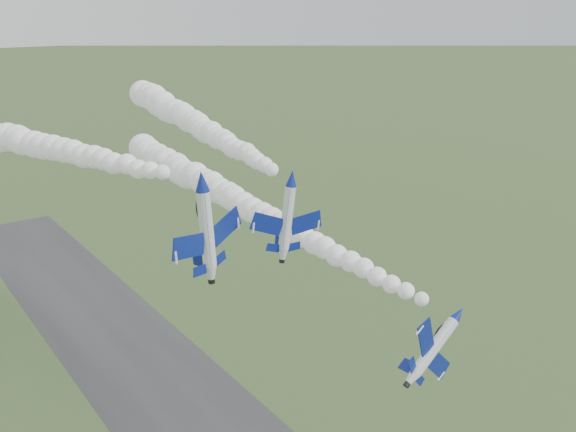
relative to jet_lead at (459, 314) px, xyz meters
name	(u,v)px	position (x,y,z in m)	size (l,w,h in m)	color
jet_lead	(459,314)	(0.00, 0.00, 0.00)	(5.46, 11.88, 8.36)	silver
smoke_trail_jet_lead	(248,206)	(-2.92, 41.16, 3.16)	(5.77, 77.75, 5.77)	white
jet_pair_left	(202,181)	(-22.86, 18.63, 15.60)	(11.76, 13.59, 3.50)	silver
smoke_trail_jet_pair_left	(20,142)	(-34.55, 49.33, 16.22)	(5.15, 58.37, 5.15)	white
jet_pair_right	(292,178)	(-11.06, 17.87, 14.21)	(9.95, 11.92, 3.06)	silver
smoke_trail_jet_pair_right	(195,124)	(-7.69, 49.05, 15.89)	(5.11, 57.26, 5.11)	white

